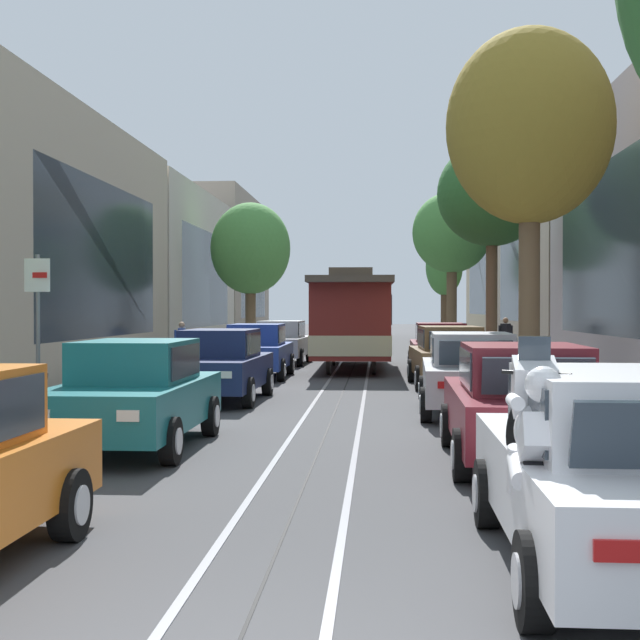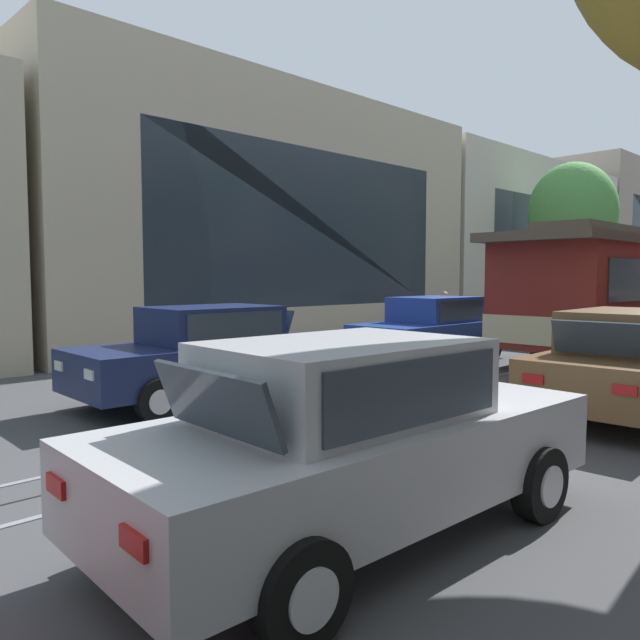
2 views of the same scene
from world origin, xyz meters
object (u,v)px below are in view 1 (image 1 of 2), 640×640
Objects in this scene: motorcycle_with_rider at (540,460)px; parked_car_brown_fourth_right at (449,356)px; street_tree_kerb_left_second at (250,249)px; parked_car_silver_mid_right at (471,373)px; street_tree_kerb_right_mid at (492,195)px; street_tree_kerb_right_fourth at (452,234)px; pedestrian_on_left_pavement at (506,337)px; parked_car_blue_fourth_left at (256,350)px; street_sign_post at (38,329)px; pedestrian_on_right_pavement at (182,340)px; parked_car_teal_second_left at (134,394)px; street_tree_kerb_right_second at (530,129)px; parked_car_navy_mid_left at (219,365)px; parked_car_maroon_second_right at (522,403)px; cable_car_trolley at (352,320)px; parked_car_white_near_right at (621,471)px; street_tree_kerb_right_far at (444,268)px; parked_car_maroon_fifth_right at (440,347)px; parked_car_silver_fifth_left at (281,342)px.

parked_car_brown_fourth_right is at bearing 87.64° from motorcycle_with_rider.
motorcycle_with_rider is at bearing -78.06° from street_tree_kerb_left_second.
street_tree_kerb_right_mid is (2.18, 14.12, 5.21)m from parked_car_silver_mid_right.
street_tree_kerb_right_fourth is 10.17m from pedestrian_on_left_pavement.
parked_car_blue_fourth_left is 13.56m from street_sign_post.
pedestrian_on_left_pavement is (8.47, 8.35, 0.16)m from parked_car_blue_fourth_left.
pedestrian_on_left_pavement is 12.27m from pedestrian_on_right_pavement.
pedestrian_on_right_pavement is at bearing 100.61° from parked_car_teal_second_left.
street_tree_kerb_right_second is (7.16, -4.70, 5.48)m from parked_car_blue_fourth_left.
parked_car_navy_mid_left is 13.71m from motorcycle_with_rider.
street_tree_kerb_right_mid reaches higher than street_tree_kerb_right_fourth.
parked_car_maroon_second_right is 17.86m from cable_car_trolley.
motorcycle_with_rider is (-0.63, -10.75, 0.17)m from parked_car_silver_mid_right.
parked_car_navy_mid_left is at bearing -121.97° from street_tree_kerb_right_mid.
street_tree_kerb_right_mid reaches higher than pedestrian_on_left_pavement.
street_sign_post reaches higher than parked_car_silver_mid_right.
motorcycle_with_rider reaches higher than parked_car_blue_fourth_left.
motorcycle_with_rider is (-2.40, -36.73, -4.67)m from street_tree_kerb_right_fourth.
street_tree_kerb_right_fourth is at bearing 28.75° from street_tree_kerb_left_second.
pedestrian_on_left_pavement is at bearing 72.81° from street_tree_kerb_right_mid.
pedestrian_on_right_pavement is at bearing 110.06° from parked_car_white_near_right.
motorcycle_with_rider is at bearing -97.61° from pedestrian_on_left_pavement.
street_tree_kerb_right_far is (2.05, 41.40, 3.63)m from parked_car_maroon_second_right.
parked_car_maroon_second_right is 1.55× the size of street_sign_post.
street_tree_kerb_right_fourth is 37.10m from motorcycle_with_rider.
parked_car_maroon_second_right is at bearing -5.42° from street_sign_post.
parked_car_maroon_fifth_right is at bearing -52.81° from street_tree_kerb_left_second.
parked_car_blue_fourth_left is 4.54m from cable_car_trolley.
motorcycle_with_rider is at bearing -93.73° from street_tree_kerb_right_fourth.
pedestrian_on_left_pavement is at bearing 40.11° from cable_car_trolley.
parked_car_teal_second_left and parked_car_white_near_right have the same top height.
street_tree_kerb_right_mid reaches higher than parked_car_maroon_fifth_right.
parked_car_maroon_fifth_right is 1.54× the size of street_sign_post.
parked_car_brown_fourth_right is at bearing -91.30° from parked_car_maroon_fifth_right.
street_tree_kerb_right_second is 10.13m from street_tree_kerb_right_mid.
street_tree_kerb_right_fourth is (1.71, 19.94, 4.84)m from parked_car_brown_fourth_right.
cable_car_trolley is (-2.75, 17.62, 0.86)m from parked_car_maroon_second_right.
pedestrian_on_right_pavement is (-9.00, 19.81, 0.07)m from parked_car_maroon_second_right.
street_tree_kerb_right_second is 32.05m from street_tree_kerb_right_far.
parked_car_maroon_fifth_right is (0.08, 16.48, 0.00)m from parked_car_maroon_second_right.
street_tree_kerb_left_second is at bearing -122.30° from street_tree_kerb_right_far.
street_sign_post reaches higher than parked_car_maroon_fifth_right.
street_tree_kerb_left_second is at bearing 76.66° from pedestrian_on_right_pavement.
cable_car_trolley is (2.70, -2.84, 0.86)m from parked_car_silver_fifth_left.
street_tree_kerb_right_mid is (7.52, -0.94, 5.21)m from parked_car_silver_fifth_left.
street_tree_kerb_right_far reaches higher than pedestrian_on_left_pavement.
parked_car_white_near_right is at bearing -69.94° from pedestrian_on_right_pavement.
parked_car_navy_mid_left and parked_car_brown_fourth_right have the same top height.
parked_car_teal_second_left is 6.97m from parked_car_silver_mid_right.
parked_car_silver_fifth_left is 19.88m from street_sign_post.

